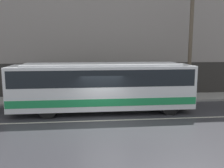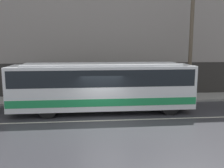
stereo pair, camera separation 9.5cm
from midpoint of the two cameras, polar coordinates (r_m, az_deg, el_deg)
The scene contains 7 objects.
ground_plane at distance 14.43m, azimuth -1.95°, elevation -8.37°, with size 60.00×60.00×0.00m, color #333338.
sidewalk at distance 19.54m, azimuth -2.96°, elevation -3.45°, with size 60.00×2.63×0.16m.
building_facade at distance 20.58m, azimuth -3.30°, elevation 13.13°, with size 60.00×0.35×11.95m.
lane_stripe at distance 14.43m, azimuth -1.95°, elevation -8.35°, with size 54.00×0.14×0.01m.
transit_bus at distance 15.84m, azimuth -2.03°, elevation -0.21°, with size 11.42×2.51×3.13m.
utility_pole_near at distance 19.73m, azimuth 17.71°, elevation 8.93°, with size 0.28×0.28×8.49m.
pedestrian_waiting at distance 20.02m, azimuth -12.62°, elevation -0.67°, with size 0.36×0.36×1.78m.
Camera 2 is at (-0.82, -13.74, 4.35)m, focal length 40.00 mm.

